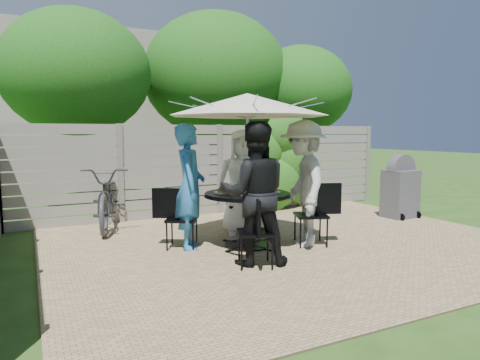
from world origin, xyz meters
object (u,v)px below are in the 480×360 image
plate_right (272,191)px  bicycle (109,197)px  chair_left (181,231)px  glass_left (230,189)px  person_right (303,184)px  plate_back (245,188)px  chair_right (312,227)px  bbq_grill (400,189)px  glass_front (257,190)px  coffee_cup (252,187)px  chair_front (255,246)px  plate_front (250,195)px  person_left (190,187)px  glass_right (264,187)px  chair_back (241,215)px  person_back (242,182)px  patio_table (247,209)px  syrup_jug (243,187)px  plate_left (223,191)px  umbrella (247,105)px  glass_back (239,186)px  person_front (254,194)px  plate_extra (262,194)px

plate_right → bicycle: bearing=129.5°
chair_left → glass_left: bearing=-1.3°
person_right → plate_back: size_ratio=7.18×
chair_right → bbq_grill: size_ratio=0.74×
glass_front → bicycle: (-1.59, 2.48, -0.33)m
glass_front → coffee_cup: 0.48m
chair_front → glass_left: (0.07, 0.90, 0.61)m
plate_back → plate_front: size_ratio=1.00×
person_left → glass_right: person_left is taller
coffee_cup → plate_right: bearing=-61.6°
chair_right → plate_front: size_ratio=3.62×
chair_back → bbq_grill: bbq_grill is taller
person_right → plate_back: person_right is taller
person_back → person_right: person_right is taller
bicycle → patio_table: bearing=-38.9°
chair_front → plate_back: bearing=0.2°
glass_left → chair_front: bearing=-94.6°
plate_back → glass_left: 0.53m
chair_left → syrup_jug: bearing=10.4°
patio_table → glass_front: size_ratio=11.46×
chair_right → plate_left: bearing=0.5°
glass_left → glass_front: bearing=-44.4°
plate_right → plate_back: bearing=113.6°
person_back → plate_left: bearing=-113.4°
umbrella → glass_back: (-0.00, 0.28, -1.19)m
plate_left → patio_table: bearing=-21.4°
chair_right → bicycle: (-2.49, 2.55, 0.27)m
glass_left → patio_table: bearing=0.6°
person_back → plate_right: (0.03, -0.90, -0.03)m
plate_front → umbrella: bearing=68.6°
chair_left → plate_back: (1.03, -0.02, 0.57)m
person_front → chair_right: (1.20, 0.42, -0.63)m
plate_back → coffee_cup: size_ratio=2.17×
chair_left → coffee_cup: (1.07, -0.19, 0.60)m
chair_left → bicycle: bearing=139.2°
person_front → coffee_cup: (0.48, 0.94, -0.04)m
chair_front → glass_front: (0.36, 0.62, 0.61)m
chair_back → person_right: bearing=36.9°
person_right → chair_left: bearing=-90.1°
chair_right → bicycle: bicycle is taller
glass_front → plate_right: bearing=24.1°
glass_left → plate_right: bearing=-11.8°
chair_front → plate_right: size_ratio=3.46×
plate_front → bicycle: (-1.46, 2.54, -0.28)m
glass_right → person_back: bearing=88.3°
glass_right → syrup_jug: syrup_jug is taller
glass_back → glass_front: (0.01, -0.56, 0.00)m
person_left → person_front: bearing=-135.0°
chair_right → plate_extra: chair_right is taller
chair_front → plate_left: (0.02, 1.03, 0.57)m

